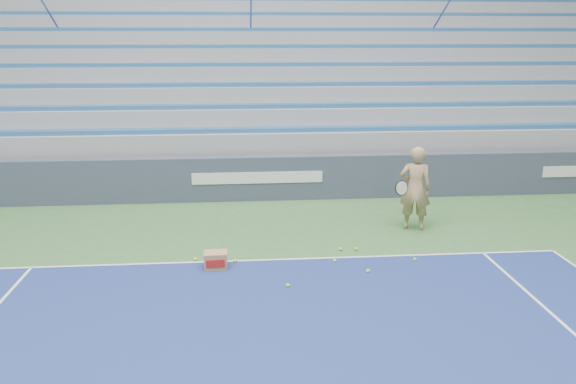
% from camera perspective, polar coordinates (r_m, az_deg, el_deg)
% --- Properties ---
extents(sponsor_barrier, '(30.00, 0.32, 1.10)m').
position_cam_1_polar(sponsor_barrier, '(13.94, -3.11, 1.41)').
color(sponsor_barrier, '#394157').
rests_on(sponsor_barrier, ground).
extents(bleachers, '(31.00, 9.15, 7.30)m').
position_cam_1_polar(bleachers, '(19.30, -3.74, 10.77)').
color(bleachers, '#919499').
rests_on(bleachers, ground).
extents(tennis_player, '(0.98, 0.92, 1.78)m').
position_cam_1_polar(tennis_player, '(11.97, 12.78, 0.36)').
color(tennis_player, tan).
rests_on(tennis_player, ground).
extents(ball_box, '(0.41, 0.33, 0.30)m').
position_cam_1_polar(ball_box, '(9.99, -7.34, -6.89)').
color(ball_box, '#A87851').
rests_on(ball_box, ground).
extents(tennis_ball_0, '(0.07, 0.07, 0.07)m').
position_cam_1_polar(tennis_ball_0, '(10.41, -9.39, -6.75)').
color(tennis_ball_0, '#D9F131').
rests_on(tennis_ball_0, ground).
extents(tennis_ball_1, '(0.07, 0.07, 0.07)m').
position_cam_1_polar(tennis_ball_1, '(10.82, 6.96, -5.76)').
color(tennis_ball_1, '#D9F131').
rests_on(tennis_ball_1, ground).
extents(tennis_ball_2, '(0.07, 0.07, 0.07)m').
position_cam_1_polar(tennis_ball_2, '(9.88, 8.13, -7.95)').
color(tennis_ball_2, '#D9F131').
rests_on(tennis_ball_2, ground).
extents(tennis_ball_3, '(0.07, 0.07, 0.07)m').
position_cam_1_polar(tennis_ball_3, '(10.51, 12.76, -6.71)').
color(tennis_ball_3, '#D9F131').
rests_on(tennis_ball_3, ground).
extents(tennis_ball_4, '(0.07, 0.07, 0.07)m').
position_cam_1_polar(tennis_ball_4, '(10.24, 4.77, -6.97)').
color(tennis_ball_4, '#D9F131').
rests_on(tennis_ball_4, ground).
extents(tennis_ball_5, '(0.07, 0.07, 0.07)m').
position_cam_1_polar(tennis_ball_5, '(10.24, -5.39, -6.99)').
color(tennis_ball_5, '#D9F131').
rests_on(tennis_ball_5, ground).
extents(tennis_ball_6, '(0.07, 0.07, 0.07)m').
position_cam_1_polar(tennis_ball_6, '(9.24, -0.02, -9.48)').
color(tennis_ball_6, '#D9F131').
rests_on(tennis_ball_6, ground).
extents(tennis_ball_7, '(0.07, 0.07, 0.07)m').
position_cam_1_polar(tennis_ball_7, '(10.79, 5.37, -5.78)').
color(tennis_ball_7, '#D9F131').
rests_on(tennis_ball_7, ground).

